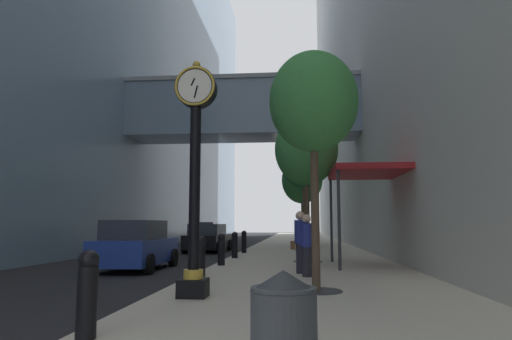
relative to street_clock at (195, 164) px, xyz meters
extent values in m
plane|color=black|center=(-0.91, 20.15, -2.75)|extent=(110.00, 110.00, 0.00)
cube|color=#BCB29E|center=(2.37, 23.15, -2.68)|extent=(6.55, 80.00, 0.14)
cube|color=#758EA8|center=(-12.40, 23.15, 15.09)|extent=(9.00, 80.00, 35.69)
cube|color=slate|center=(-1.13, 17.55, 5.47)|extent=(14.14, 3.20, 3.17)
cube|color=gray|center=(-1.13, 17.55, 7.18)|extent=(14.14, 3.40, 0.24)
cube|color=black|center=(0.00, 0.01, -2.44)|extent=(0.55, 0.55, 0.35)
cylinder|color=gold|center=(0.00, 0.01, -2.17)|extent=(0.39, 0.38, 0.18)
cylinder|color=black|center=(0.00, 0.01, -0.47)|extent=(0.22, 0.22, 3.23)
cylinder|color=black|center=(0.00, 0.01, 1.57)|extent=(0.84, 0.28, 0.84)
torus|color=gold|center=(0.00, -0.15, 1.57)|extent=(0.82, 0.05, 0.82)
cylinder|color=white|center=(0.00, -0.14, 1.57)|extent=(0.69, 0.01, 0.69)
cylinder|color=white|center=(0.00, 0.16, 1.57)|extent=(0.69, 0.01, 0.69)
sphere|color=gold|center=(0.00, 0.01, 2.06)|extent=(0.16, 0.16, 0.16)
cube|color=black|center=(-0.03, -0.15, 1.64)|extent=(0.10, 0.01, 0.17)
cube|color=black|center=(0.03, -0.15, 1.44)|extent=(0.09, 0.01, 0.26)
cylinder|color=black|center=(-0.59, -3.28, -2.17)|extent=(0.25, 0.25, 0.89)
sphere|color=black|center=(-0.59, -3.28, -1.65)|extent=(0.26, 0.26, 0.26)
cylinder|color=black|center=(-0.59, 3.47, -2.17)|extent=(0.25, 0.25, 0.89)
sphere|color=black|center=(-0.59, 3.47, -1.65)|extent=(0.26, 0.26, 0.26)
cylinder|color=black|center=(-0.59, 6.84, -2.17)|extent=(0.25, 0.25, 0.89)
sphere|color=black|center=(-0.59, 6.84, -1.65)|extent=(0.26, 0.26, 0.26)
cylinder|color=black|center=(-0.59, 10.22, -2.17)|extent=(0.25, 0.25, 0.89)
sphere|color=black|center=(-0.59, 10.22, -1.65)|extent=(0.26, 0.26, 0.26)
cylinder|color=black|center=(-0.59, 13.59, -2.17)|extent=(0.25, 0.25, 0.89)
sphere|color=black|center=(-0.59, 13.59, -1.65)|extent=(0.26, 0.26, 0.26)
cylinder|color=#333335|center=(2.42, 1.01, -2.60)|extent=(1.10, 1.10, 0.02)
cylinder|color=#4C3D2D|center=(2.42, 1.01, -0.92)|extent=(0.18, 0.18, 3.37)
ellipsoid|color=#387F3D|center=(2.42, 1.01, 1.50)|extent=(1.96, 1.96, 2.25)
cylinder|color=#333335|center=(2.42, 8.63, -2.60)|extent=(1.10, 1.10, 0.02)
cylinder|color=#4C3D2D|center=(2.42, 8.63, -0.92)|extent=(0.18, 0.18, 3.38)
ellipsoid|color=#387F3D|center=(2.42, 8.63, 1.69)|extent=(2.45, 2.45, 2.82)
cylinder|color=#333335|center=(2.42, 16.25, -2.60)|extent=(1.10, 1.10, 0.02)
cylinder|color=#4C3D2D|center=(2.42, 16.25, -0.68)|extent=(0.18, 0.18, 3.87)
ellipsoid|color=#23602D|center=(2.42, 16.25, 2.20)|extent=(2.49, 2.49, 2.87)
cylinder|color=#333335|center=(2.42, 23.86, -2.60)|extent=(1.10, 1.10, 0.02)
cylinder|color=#4C3D2D|center=(2.42, 23.86, -0.88)|extent=(0.18, 0.18, 3.46)
ellipsoid|color=#387F3D|center=(2.42, 23.86, 1.95)|extent=(2.92, 2.92, 3.36)
cone|color=#272A2E|center=(1.91, -5.22, -1.64)|extent=(0.53, 0.53, 0.16)
cylinder|color=#23232D|center=(2.11, 4.50, -2.19)|extent=(0.29, 0.29, 0.84)
cylinder|color=navy|center=(2.11, 4.50, -1.43)|extent=(0.38, 0.38, 0.68)
sphere|color=beige|center=(2.11, 4.50, -0.96)|extent=(0.26, 0.26, 0.26)
cube|color=brown|center=(1.89, 4.47, -1.81)|extent=(0.14, 0.21, 0.24)
cylinder|color=#23232D|center=(2.28, 3.67, -2.21)|extent=(0.27, 0.27, 0.79)
cylinder|color=navy|center=(2.28, 3.67, -1.50)|extent=(0.36, 0.36, 0.64)
sphere|color=beige|center=(2.28, 3.67, -1.06)|extent=(0.24, 0.24, 0.24)
cube|color=maroon|center=(4.44, 7.02, 0.59)|extent=(2.40, 3.60, 0.20)
cylinder|color=#333338|center=(3.32, 5.42, -1.01)|extent=(0.10, 0.10, 3.20)
cylinder|color=#333338|center=(3.32, 8.62, -1.01)|extent=(0.10, 0.10, 3.20)
cube|color=#AD191E|center=(-4.95, 25.51, -2.12)|extent=(2.00, 4.46, 0.82)
cube|color=#282D38|center=(-4.95, 25.29, -1.40)|extent=(1.72, 2.51, 0.67)
cylinder|color=black|center=(-5.94, 26.99, -2.43)|extent=(0.24, 0.65, 0.64)
cylinder|color=black|center=(-4.05, 27.04, -2.43)|extent=(0.24, 0.65, 0.64)
cylinder|color=black|center=(-5.86, 23.99, -2.43)|extent=(0.24, 0.65, 0.64)
cylinder|color=black|center=(-3.97, 24.03, -2.43)|extent=(0.24, 0.65, 0.64)
cube|color=navy|center=(-3.47, 6.44, -2.12)|extent=(1.83, 4.07, 0.81)
cube|color=#282D38|center=(-3.47, 6.24, -1.41)|extent=(1.61, 2.28, 0.66)
cylinder|color=black|center=(-4.38, 7.83, -2.43)|extent=(0.22, 0.64, 0.64)
cylinder|color=black|center=(-2.56, 7.83, -2.43)|extent=(0.22, 0.64, 0.64)
cylinder|color=black|center=(-4.38, 5.06, -2.43)|extent=(0.22, 0.64, 0.64)
cylinder|color=black|center=(-2.56, 5.06, -2.43)|extent=(0.22, 0.64, 0.64)
cube|color=black|center=(-2.96, 16.59, -2.16)|extent=(2.00, 4.66, 0.74)
cube|color=#282D38|center=(-2.97, 16.36, -1.50)|extent=(1.71, 2.63, 0.61)
cylinder|color=black|center=(-3.84, 18.18, -2.43)|extent=(0.24, 0.65, 0.64)
cylinder|color=black|center=(-1.98, 18.12, -2.43)|extent=(0.24, 0.65, 0.64)
cylinder|color=black|center=(-3.94, 15.05, -2.43)|extent=(0.24, 0.65, 0.64)
cylinder|color=black|center=(-2.08, 14.99, -2.43)|extent=(0.24, 0.65, 0.64)
camera|label=1|loc=(2.03, -8.86, -1.20)|focal=31.85mm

